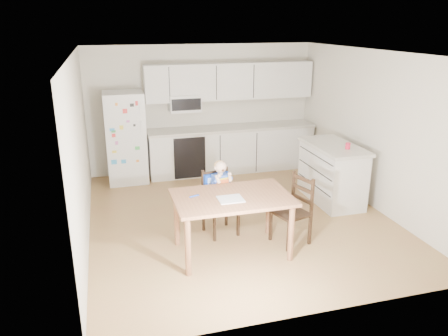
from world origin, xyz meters
TOP-DOWN VIEW (x-y plane):
  - room at (0.00, 0.48)m, footprint 4.52×5.01m
  - refrigerator at (-1.55, 2.15)m, footprint 0.72×0.70m
  - kitchen_run at (0.50, 2.24)m, footprint 3.37×0.62m
  - kitchen_island at (1.71, 0.23)m, footprint 0.70×1.33m
  - red_cup at (1.79, -0.05)m, footprint 0.08×0.08m
  - dining_table at (-0.41, -1.02)m, footprint 1.49×0.96m
  - napkin at (-0.47, -1.13)m, footprint 0.31×0.27m
  - toddler_spoon at (-0.89, -0.92)m, footprint 0.12×0.06m
  - chair_booster at (-0.42, -0.41)m, footprint 0.48×0.48m
  - chair_side at (0.53, -0.95)m, footprint 0.52×0.52m

SIDE VIEW (x-z plane):
  - kitchen_island at x=1.71m, z-range 0.00..0.99m
  - chair_side at x=0.53m, z-range 0.06..1.01m
  - chair_booster at x=-0.42m, z-range 0.11..1.21m
  - dining_table at x=-0.41m, z-range 0.29..1.09m
  - napkin at x=-0.47m, z-range 0.80..0.81m
  - toddler_spoon at x=-0.89m, z-range 0.80..0.82m
  - refrigerator at x=-1.55m, z-range 0.00..1.70m
  - kitchen_run at x=0.50m, z-range -0.20..1.95m
  - red_cup at x=1.79m, z-range 0.98..1.08m
  - room at x=0.00m, z-range -0.01..2.51m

